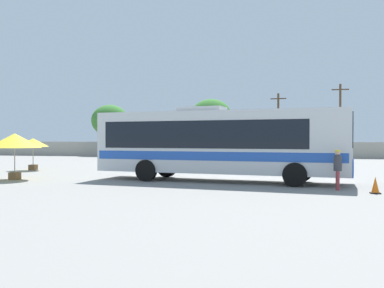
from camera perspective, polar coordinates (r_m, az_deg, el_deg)
name	(u,v)px	position (r m, az deg, el deg)	size (l,w,h in m)	color
ground_plane	(250,168)	(31.32, 7.60, -3.06)	(300.00, 300.00, 0.00)	gray
perimeter_wall	(265,150)	(47.68, 9.48, -0.76)	(80.00, 0.30, 1.70)	#9E998C
coach_bus_silver_blue	(217,141)	(21.06, 3.25, 0.33)	(12.31, 4.13, 3.59)	silver
attendant_by_bus_door	(338,167)	(18.30, 18.48, -2.90)	(0.33, 0.33, 1.61)	#99383D
vendor_umbrella_near_gate_yellow	(33,143)	(30.20, -20.04, 0.09)	(1.98, 1.98, 2.08)	gray
vendor_umbrella_secondary_yellow	(15,141)	(23.59, -22.15, 0.35)	(2.60, 2.60, 2.31)	gray
parked_car_leftmost_black	(121,150)	(47.17, -9.23, -0.83)	(4.06, 2.02, 1.52)	black
parked_car_second_black	(171,151)	(45.05, -2.81, -0.92)	(4.44, 2.14, 1.46)	black
parked_car_third_black	(229,151)	(44.28, 4.88, -0.98)	(4.62, 2.08, 1.41)	black
utility_pole_near	(340,119)	(50.12, 18.78, 3.09)	(1.80, 0.24, 7.99)	#4C3823
utility_pole_far	(278,123)	(50.90, 11.19, 2.64)	(1.80, 0.34, 7.23)	#4C3823
roadside_tree_left	(110,121)	(54.74, -10.66, 3.03)	(4.53, 4.53, 6.22)	brown
roadside_tree_midleft	(211,117)	(51.19, 2.50, 3.56)	(4.89, 4.89, 6.69)	brown
traffic_cone_on_apron	(375,185)	(17.74, 22.81, -5.00)	(0.36, 0.36, 0.64)	black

